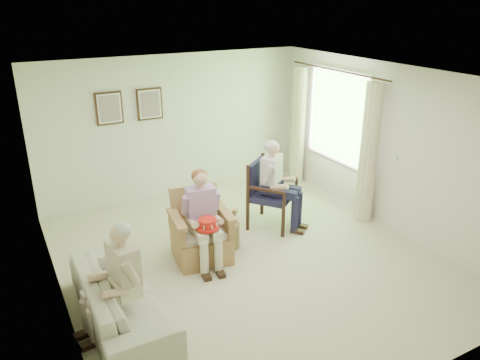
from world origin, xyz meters
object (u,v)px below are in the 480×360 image
at_px(wood_armchair, 269,190).
at_px(sofa, 121,297).
at_px(hatbox, 224,230).
at_px(wicker_armchair, 200,237).
at_px(red_hat, 208,225).
at_px(person_dark, 276,179).
at_px(person_sofa, 122,273).
at_px(person_wicker, 203,212).

height_order(wood_armchair, sofa, wood_armchair).
relative_size(wood_armchair, hatbox, 1.54).
distance_m(wicker_armchair, red_hat, 0.50).
distance_m(wicker_armchair, wood_armchair, 1.54).
relative_size(person_dark, hatbox, 2.04).
relative_size(wicker_armchair, hatbox, 1.43).
height_order(wood_armchair, hatbox, wood_armchair).
height_order(wicker_armchair, hatbox, wicker_armchair).
distance_m(wicker_armchair, person_sofa, 1.75).
bearing_deg(red_hat, person_dark, 23.20).
xyz_separation_m(person_dark, hatbox, (-1.01, -0.17, -0.57)).
bearing_deg(red_hat, wicker_armchair, 84.23).
xyz_separation_m(wood_armchair, sofa, (-2.81, -1.30, -0.29)).
bearing_deg(hatbox, wicker_armchair, -164.08).
relative_size(person_wicker, red_hat, 4.21).
relative_size(sofa, person_dark, 1.44).
bearing_deg(wicker_armchair, person_sofa, -136.04).
relative_size(wicker_armchair, wood_armchair, 0.93).
height_order(person_dark, person_sofa, person_dark).
distance_m(person_wicker, hatbox, 0.71).
height_order(person_wicker, red_hat, person_wicker).
xyz_separation_m(person_wicker, hatbox, (0.44, 0.26, -0.50)).
relative_size(sofa, hatbox, 2.92).
bearing_deg(sofa, wicker_armchair, -58.76).
relative_size(person_wicker, hatbox, 1.91).
relative_size(wicker_armchair, sofa, 0.49).
height_order(wicker_armchair, red_hat, wicker_armchair).
xyz_separation_m(wicker_armchair, wood_armchair, (1.44, 0.47, 0.27)).
relative_size(person_dark, red_hat, 4.50).
xyz_separation_m(person_wicker, person_sofa, (-1.37, -0.88, -0.06)).
height_order(wicker_armchair, wood_armchair, wood_armchair).
bearing_deg(sofa, person_sofa, 180.00).
bearing_deg(wicker_armchair, person_dark, 19.12).
bearing_deg(hatbox, person_wicker, -149.47).
bearing_deg(person_dark, sofa, 163.81).
distance_m(person_wicker, red_hat, 0.23).
xyz_separation_m(wicker_armchair, hatbox, (0.44, 0.12, -0.05)).
height_order(wood_armchair, person_dark, person_dark).
bearing_deg(wood_armchair, person_wicker, 164.74).
xyz_separation_m(person_wicker, person_dark, (1.44, 0.43, 0.07)).
distance_m(wood_armchair, red_hat, 1.69).
bearing_deg(person_dark, wicker_armchair, 153.56).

